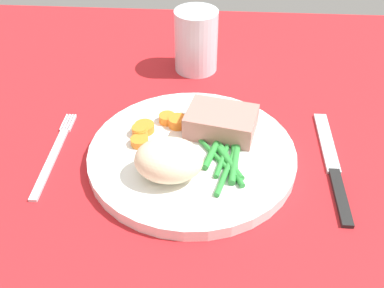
{
  "coord_description": "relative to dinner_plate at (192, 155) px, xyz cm",
  "views": [
    {
      "loc": [
        6.07,
        -43.69,
        40.5
      ],
      "look_at": [
        3.19,
        -0.7,
        4.6
      ],
      "focal_mm": 42.7,
      "sensor_mm": 36.0,
      "label": 1
    }
  ],
  "objects": [
    {
      "name": "dining_table",
      "position": [
        -3.19,
        0.7,
        -1.8
      ],
      "size": [
        120.0,
        90.0,
        2.0
      ],
      "color": "red",
      "rests_on": "ground"
    },
    {
      "name": "green_beans",
      "position": [
        4.31,
        -1.84,
        1.18
      ],
      "size": [
        6.23,
        10.96,
        0.86
      ],
      "color": "#2D8C38",
      "rests_on": "dinner_plate"
    },
    {
      "name": "meat_portion",
      "position": [
        3.5,
        4.08,
        2.32
      ],
      "size": [
        9.86,
        7.87,
        3.05
      ],
      "primitive_type": "cube",
      "rotation": [
        0.0,
        0.0,
        -0.21
      ],
      "color": "#B2756B",
      "rests_on": "dinner_plate"
    },
    {
      "name": "dinner_plate",
      "position": [
        0.0,
        0.0,
        0.0
      ],
      "size": [
        25.91,
        25.91,
        1.6
      ],
      "primitive_type": "cylinder",
      "color": "white",
      "rests_on": "dining_table"
    },
    {
      "name": "fork",
      "position": [
        -17.68,
        -0.26,
        -0.6
      ],
      "size": [
        1.44,
        16.6,
        0.4
      ],
      "rotation": [
        0.0,
        0.0,
        -0.07
      ],
      "color": "silver",
      "rests_on": "dining_table"
    },
    {
      "name": "water_glass",
      "position": [
        -0.87,
        22.66,
        3.39
      ],
      "size": [
        6.85,
        6.85,
        9.88
      ],
      "color": "silver",
      "rests_on": "dining_table"
    },
    {
      "name": "knife",
      "position": [
        17.51,
        -0.29,
        -0.6
      ],
      "size": [
        1.7,
        20.5,
        0.64
      ],
      "rotation": [
        0.0,
        0.0,
        -0.03
      ],
      "color": "black",
      "rests_on": "dining_table"
    },
    {
      "name": "mashed_potatoes",
      "position": [
        -2.33,
        -4.66,
        3.16
      ],
      "size": [
        7.91,
        6.24,
        4.73
      ],
      "primitive_type": "ellipsoid",
      "color": "beige",
      "rests_on": "dinner_plate"
    },
    {
      "name": "carrot_slices",
      "position": [
        -5.23,
        3.56,
        1.36
      ],
      "size": [
        6.93,
        6.76,
        1.27
      ],
      "color": "orange",
      "rests_on": "dinner_plate"
    }
  ]
}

